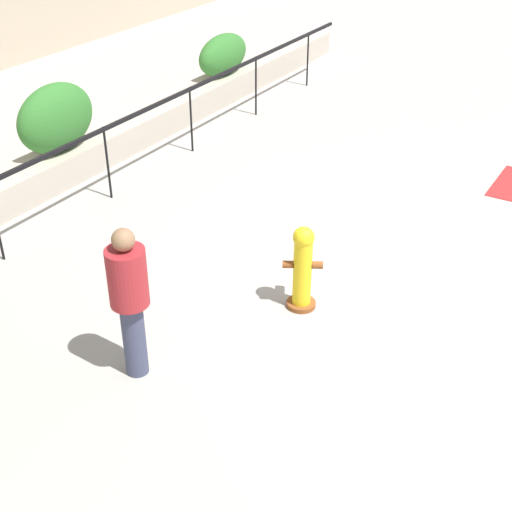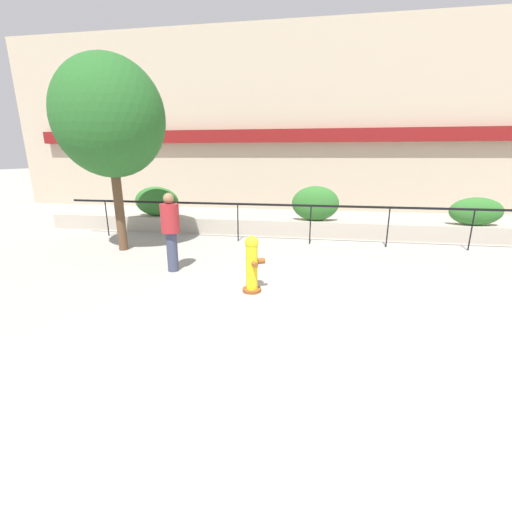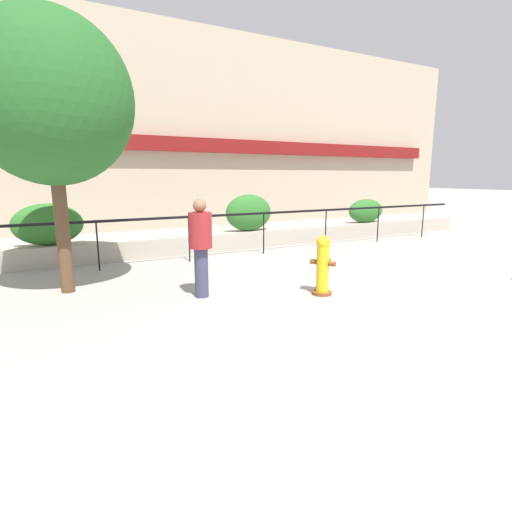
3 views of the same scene
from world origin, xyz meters
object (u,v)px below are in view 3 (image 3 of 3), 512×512
(hedge_bush_0, at_px, (48,224))
(hedge_bush_1, at_px, (249,213))
(fire_hydrant, at_px, (323,265))
(street_tree, at_px, (50,99))
(hedge_bush_2, at_px, (366,211))
(pedestrian, at_px, (201,242))

(hedge_bush_0, distance_m, hedge_bush_1, 5.33)
(hedge_bush_1, height_order, fire_hydrant, hedge_bush_1)
(hedge_bush_1, height_order, street_tree, street_tree)
(hedge_bush_0, height_order, fire_hydrant, hedge_bush_0)
(fire_hydrant, bearing_deg, hedge_bush_1, 77.38)
(hedge_bush_0, bearing_deg, fire_hydrant, -49.87)
(hedge_bush_2, relative_size, fire_hydrant, 1.38)
(hedge_bush_1, distance_m, pedestrian, 5.12)
(hedge_bush_1, relative_size, pedestrian, 0.85)
(fire_hydrant, distance_m, pedestrian, 2.21)
(hedge_bush_2, distance_m, pedestrian, 8.76)
(hedge_bush_2, distance_m, fire_hydrant, 7.65)
(hedge_bush_0, height_order, pedestrian, pedestrian)
(pedestrian, bearing_deg, hedge_bush_0, 118.83)
(fire_hydrant, relative_size, pedestrian, 0.62)
(hedge_bush_2, xyz_separation_m, fire_hydrant, (-5.79, -4.99, -0.36))
(hedge_bush_0, height_order, hedge_bush_2, hedge_bush_0)
(hedge_bush_1, relative_size, street_tree, 0.30)
(hedge_bush_1, xyz_separation_m, street_tree, (-5.15, -2.61, 2.34))
(hedge_bush_0, xyz_separation_m, fire_hydrant, (4.21, -4.99, -0.44))
(hedge_bush_1, relative_size, fire_hydrant, 1.36)
(street_tree, xyz_separation_m, pedestrian, (2.07, -1.48, -2.39))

